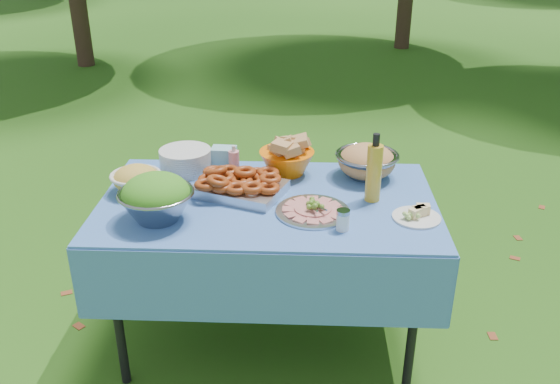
# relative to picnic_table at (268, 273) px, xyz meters

# --- Properties ---
(ground) EXTENTS (80.00, 80.00, 0.00)m
(ground) POSITION_rel_picnic_table_xyz_m (0.00, 0.00, -0.38)
(ground) COLOR #103309
(ground) RESTS_ON ground
(picnic_table) EXTENTS (1.46, 0.86, 0.76)m
(picnic_table) POSITION_rel_picnic_table_xyz_m (0.00, 0.00, 0.00)
(picnic_table) COLOR #79BFE9
(picnic_table) RESTS_ON ground
(salad_bowl) EXTENTS (0.33, 0.33, 0.20)m
(salad_bowl) POSITION_rel_picnic_table_xyz_m (-0.44, -0.20, 0.48)
(salad_bowl) COLOR gray
(salad_bowl) RESTS_ON picnic_table
(pasta_bowl_white) EXTENTS (0.29, 0.29, 0.12)m
(pasta_bowl_white) POSITION_rel_picnic_table_xyz_m (-0.59, 0.06, 0.44)
(pasta_bowl_white) COLOR silver
(pasta_bowl_white) RESTS_ON picnic_table
(plate_stack) EXTENTS (0.33, 0.33, 0.11)m
(plate_stack) POSITION_rel_picnic_table_xyz_m (-0.41, 0.30, 0.44)
(plate_stack) COLOR silver
(plate_stack) RESTS_ON picnic_table
(wipes_box) EXTENTS (0.12, 0.09, 0.11)m
(wipes_box) POSITION_rel_picnic_table_xyz_m (-0.23, 0.34, 0.43)
(wipes_box) COLOR #86C3D2
(wipes_box) RESTS_ON picnic_table
(sanitizer_bottle) EXTENTS (0.05, 0.05, 0.15)m
(sanitizer_bottle) POSITION_rel_picnic_table_xyz_m (-0.18, 0.27, 0.45)
(sanitizer_bottle) COLOR pink
(sanitizer_bottle) RESTS_ON picnic_table
(bread_bowl) EXTENTS (0.27, 0.27, 0.17)m
(bread_bowl) POSITION_rel_picnic_table_xyz_m (0.07, 0.29, 0.47)
(bread_bowl) COLOR orange
(bread_bowl) RESTS_ON picnic_table
(pasta_bowl_steel) EXTENTS (0.36, 0.36, 0.16)m
(pasta_bowl_steel) POSITION_rel_picnic_table_xyz_m (0.45, 0.27, 0.46)
(pasta_bowl_steel) COLOR gray
(pasta_bowl_steel) RESTS_ON picnic_table
(fried_tray) EXTENTS (0.45, 0.38, 0.09)m
(fried_tray) POSITION_rel_picnic_table_xyz_m (-0.13, 0.06, 0.43)
(fried_tray) COLOR silver
(fried_tray) RESTS_ON picnic_table
(charcuterie_platter) EXTENTS (0.37, 0.37, 0.07)m
(charcuterie_platter) POSITION_rel_picnic_table_xyz_m (0.20, -0.11, 0.42)
(charcuterie_platter) COLOR #B9BAC1
(charcuterie_platter) RESTS_ON picnic_table
(oil_bottle) EXTENTS (0.08, 0.08, 0.31)m
(oil_bottle) POSITION_rel_picnic_table_xyz_m (0.45, 0.02, 0.53)
(oil_bottle) COLOR gold
(oil_bottle) RESTS_ON picnic_table
(cheese_plate) EXTENTS (0.24, 0.24, 0.05)m
(cheese_plate) POSITION_rel_picnic_table_xyz_m (0.62, -0.15, 0.41)
(cheese_plate) COLOR silver
(cheese_plate) RESTS_ON picnic_table
(shaker) EXTENTS (0.06, 0.06, 0.09)m
(shaker) POSITION_rel_picnic_table_xyz_m (0.31, -0.25, 0.42)
(shaker) COLOR white
(shaker) RESTS_ON picnic_table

